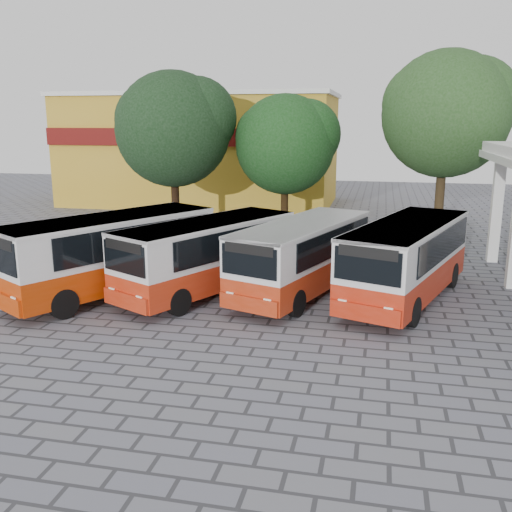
% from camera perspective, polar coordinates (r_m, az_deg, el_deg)
% --- Properties ---
extents(ground, '(90.00, 90.00, 0.00)m').
position_cam_1_polar(ground, '(18.15, 3.04, -7.08)').
color(ground, slate).
rests_on(ground, ground).
extents(shophouse_block, '(20.40, 10.40, 8.30)m').
position_cam_1_polar(shophouse_block, '(44.97, -5.44, 10.61)').
color(shophouse_block, '#B58B1F').
rests_on(shophouse_block, ground).
extents(bus_far_left, '(6.18, 8.76, 2.94)m').
position_cam_1_polar(bus_far_left, '(21.61, -14.31, 0.58)').
color(bus_far_left, '#AD2B00').
rests_on(bus_far_left, ground).
extents(bus_centre_left, '(5.53, 8.18, 2.74)m').
position_cam_1_polar(bus_centre_left, '(21.19, -4.83, 0.39)').
color(bus_centre_left, '#B6270C').
rests_on(bus_centre_left, ground).
extents(bus_centre_right, '(4.61, 8.03, 2.72)m').
position_cam_1_polar(bus_centre_right, '(21.13, 4.72, 0.31)').
color(bus_centre_right, '#AA290C').
rests_on(bus_centre_right, ground).
extents(bus_far_right, '(4.85, 8.39, 2.84)m').
position_cam_1_polar(bus_far_right, '(20.97, 14.86, -0.01)').
color(bus_far_right, '#AF2009').
rests_on(bus_far_right, ground).
extents(tree_left, '(6.93, 6.60, 9.13)m').
position_cam_1_polar(tree_left, '(33.82, -8.15, 12.80)').
color(tree_left, black).
rests_on(tree_left, ground).
extents(tree_middle, '(6.03, 5.75, 7.85)m').
position_cam_1_polar(tree_middle, '(33.59, 3.08, 11.40)').
color(tree_middle, black).
rests_on(tree_middle, ground).
extents(tree_right, '(6.99, 6.66, 9.98)m').
position_cam_1_polar(tree_right, '(32.53, 18.63, 13.67)').
color(tree_right, '#3B2C18').
rests_on(tree_right, ground).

